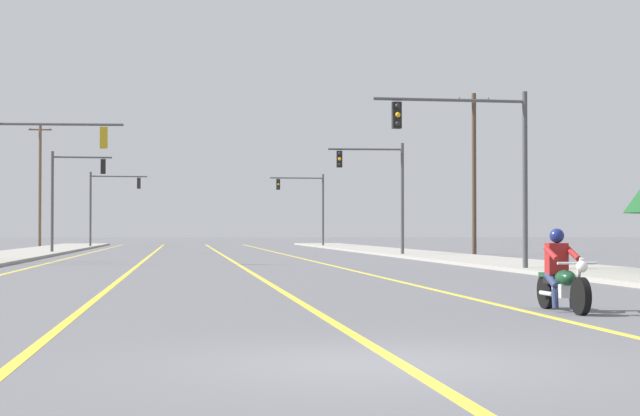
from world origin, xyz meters
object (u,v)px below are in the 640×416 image
(traffic_signal_far_right, at_px, (308,199))
(traffic_signal_far_left, at_px, (107,198))
(utility_pole_left_far, at_px, (40,184))
(traffic_signal_near_right, at_px, (481,151))
(motorcycle_with_rider, at_px, (562,278))
(traffic_signal_mid_left, at_px, (69,187))
(utility_pole_right_far, at_px, (474,170))
(traffic_signal_near_left, at_px, (30,165))
(traffic_signal_mid_right, at_px, (381,182))

(traffic_signal_far_right, relative_size, traffic_signal_far_left, 1.00)
(traffic_signal_far_right, xyz_separation_m, utility_pole_left_far, (-22.72, 4.06, 1.35))
(traffic_signal_near_right, height_order, traffic_signal_far_right, same)
(motorcycle_with_rider, bearing_deg, traffic_signal_mid_left, 105.56)
(traffic_signal_mid_left, distance_m, utility_pole_right_far, 24.33)
(motorcycle_with_rider, bearing_deg, utility_pole_left_far, 103.80)
(motorcycle_with_rider, xyz_separation_m, traffic_signal_mid_left, (-13.39, 48.11, 3.43))
(traffic_signal_mid_left, bearing_deg, traffic_signal_far_right, 54.22)
(traffic_signal_far_right, height_order, utility_pole_left_far, utility_pole_left_far)
(traffic_signal_far_right, bearing_deg, traffic_signal_mid_left, -125.78)
(traffic_signal_mid_left, bearing_deg, traffic_signal_near_left, -88.58)
(traffic_signal_near_right, bearing_deg, traffic_signal_mid_right, 88.23)
(traffic_signal_mid_left, distance_m, traffic_signal_far_right, 29.72)
(motorcycle_with_rider, distance_m, utility_pole_left_far, 78.70)
(traffic_signal_far_left, height_order, utility_pole_right_far, utility_pole_right_far)
(motorcycle_with_rider, height_order, traffic_signal_near_left, traffic_signal_near_left)
(traffic_signal_near_right, xyz_separation_m, traffic_signal_near_left, (-16.40, 10.27, 0.01))
(motorcycle_with_rider, height_order, traffic_signal_far_right, traffic_signal_far_right)
(traffic_signal_far_left, xyz_separation_m, utility_pole_right_far, (23.09, -28.33, 0.85))
(traffic_signal_far_left, relative_size, utility_pole_left_far, 0.59)
(traffic_signal_mid_right, height_order, traffic_signal_far_right, same)
(traffic_signal_near_right, bearing_deg, traffic_signal_mid_left, 118.82)
(motorcycle_with_rider, height_order, utility_pole_left_far, utility_pole_left_far)
(traffic_signal_mid_right, distance_m, traffic_signal_mid_left, 19.58)
(traffic_signal_mid_left, height_order, utility_pole_right_far, utility_pole_right_far)
(utility_pole_right_far, height_order, utility_pole_left_far, utility_pole_left_far)
(traffic_signal_near_right, height_order, traffic_signal_mid_left, same)
(traffic_signal_near_left, bearing_deg, traffic_signal_far_left, 89.79)
(motorcycle_with_rider, bearing_deg, traffic_signal_near_left, 114.99)
(traffic_signal_near_left, height_order, traffic_signal_far_right, same)
(motorcycle_with_rider, xyz_separation_m, traffic_signal_near_left, (-12.89, 27.65, 3.55))
(traffic_signal_mid_right, distance_m, traffic_signal_far_left, 36.04)
(traffic_signal_near_left, relative_size, utility_pole_right_far, 0.65)
(traffic_signal_near_left, bearing_deg, motorcycle_with_rider, -65.01)
(traffic_signal_near_left, xyz_separation_m, traffic_signal_far_left, (0.16, 43.67, -0.05))
(motorcycle_with_rider, distance_m, traffic_signal_near_left, 30.71)
(traffic_signal_mid_left, relative_size, traffic_signal_far_left, 1.00)
(traffic_signal_mid_right, height_order, traffic_signal_far_left, same)
(motorcycle_with_rider, distance_m, traffic_signal_near_right, 18.08)
(traffic_signal_mid_left, bearing_deg, motorcycle_with_rider, -74.44)
(motorcycle_with_rider, xyz_separation_m, utility_pole_right_far, (10.37, 43.00, 4.35))
(traffic_signal_far_left, bearing_deg, utility_pole_left_far, 140.48)
(traffic_signal_mid_right, distance_m, utility_pole_left_far, 43.36)
(utility_pole_right_far, relative_size, utility_pole_left_far, 0.90)
(motorcycle_with_rider, distance_m, utility_pole_right_far, 44.44)
(motorcycle_with_rider, relative_size, traffic_signal_near_right, 0.35)
(traffic_signal_far_right, bearing_deg, utility_pole_left_far, 169.87)
(traffic_signal_near_left, bearing_deg, traffic_signal_mid_left, 91.42)
(traffic_signal_mid_left, height_order, utility_pole_left_far, utility_pole_left_far)
(traffic_signal_far_left, bearing_deg, traffic_signal_mid_right, -62.01)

